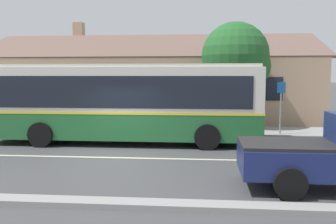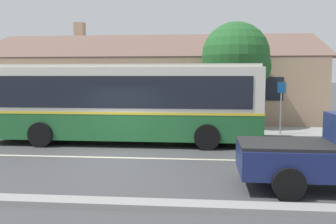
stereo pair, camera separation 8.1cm
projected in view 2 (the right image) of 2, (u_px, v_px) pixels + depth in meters
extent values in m
plane|color=#424244|center=(113.00, 158.00, 13.01)|extent=(300.00, 300.00, 0.00)
cube|color=gray|center=(141.00, 130.00, 18.94)|extent=(60.00, 3.00, 0.15)
cube|color=gray|center=(61.00, 201.00, 8.29)|extent=(60.00, 0.50, 0.12)
cube|color=beige|center=(113.00, 157.00, 13.00)|extent=(60.00, 0.16, 0.01)
cube|color=tan|center=(155.00, 89.00, 26.19)|extent=(20.61, 9.87, 3.85)
cube|color=brown|center=(150.00, 46.00, 23.47)|extent=(21.21, 4.99, 1.88)
cube|color=brown|center=(159.00, 51.00, 28.36)|extent=(21.21, 4.99, 1.88)
cube|color=tan|center=(80.00, 31.00, 27.30)|extent=(0.70, 0.70, 1.20)
cube|color=black|center=(22.00, 88.00, 21.94)|extent=(1.10, 0.06, 1.30)
cube|color=black|center=(144.00, 88.00, 21.25)|extent=(1.10, 0.06, 1.30)
cube|color=black|center=(273.00, 89.00, 20.56)|extent=(1.10, 0.06, 1.30)
cube|color=#4C3323|center=(198.00, 108.00, 21.06)|extent=(1.00, 0.06, 2.10)
cube|color=#236633|center=(124.00, 124.00, 15.82)|extent=(11.30, 2.55, 1.06)
cube|color=yellow|center=(124.00, 110.00, 15.77)|extent=(11.32, 2.57, 0.10)
cube|color=silver|center=(123.00, 88.00, 15.68)|extent=(11.30, 2.55, 1.75)
cube|color=silver|center=(123.00, 66.00, 15.59)|extent=(11.07, 2.42, 0.12)
cube|color=black|center=(129.00, 90.00, 16.94)|extent=(10.38, 0.08, 1.25)
cube|color=black|center=(117.00, 92.00, 14.43)|extent=(10.38, 0.08, 1.25)
cube|color=black|center=(261.00, 91.00, 15.17)|extent=(0.05, 2.20, 1.25)
cube|color=black|center=(261.00, 71.00, 15.09)|extent=(0.05, 1.75, 0.24)
cube|color=black|center=(260.00, 135.00, 15.34)|extent=(0.09, 2.50, 0.28)
cube|color=#192D99|center=(99.00, 120.00, 17.21)|extent=(3.16, 0.04, 0.74)
cube|color=black|center=(227.00, 105.00, 16.61)|extent=(0.90, 0.03, 2.55)
cylinder|color=black|center=(206.00, 128.00, 16.77)|extent=(1.00, 0.28, 1.00)
cylinder|color=black|center=(207.00, 137.00, 14.29)|extent=(1.00, 0.28, 1.00)
cylinder|color=black|center=(64.00, 126.00, 17.37)|extent=(1.00, 0.28, 1.00)
cylinder|color=black|center=(41.00, 135.00, 14.89)|extent=(1.00, 0.28, 1.00)
cube|color=black|center=(290.00, 144.00, 9.43)|extent=(2.58, 1.85, 0.08)
cylinder|color=black|center=(273.00, 163.00, 10.53)|extent=(0.76, 0.27, 0.76)
cylinder|color=black|center=(289.00, 184.00, 8.53)|extent=(0.76, 0.27, 0.76)
cube|color=brown|center=(1.00, 118.00, 19.85)|extent=(1.66, 0.10, 0.04)
cube|color=brown|center=(0.00, 118.00, 19.71)|extent=(1.66, 0.10, 0.04)
cube|color=black|center=(12.00, 123.00, 19.67)|extent=(0.08, 0.43, 0.45)
cube|color=brown|center=(66.00, 119.00, 19.42)|extent=(1.74, 0.10, 0.04)
cube|color=brown|center=(65.00, 119.00, 19.28)|extent=(1.74, 0.10, 0.04)
cube|color=brown|center=(64.00, 120.00, 19.14)|extent=(1.74, 0.10, 0.04)
cube|color=brown|center=(63.00, 114.00, 18.98)|extent=(1.74, 0.04, 0.10)
cube|color=brown|center=(63.00, 111.00, 18.97)|extent=(1.74, 0.04, 0.10)
cube|color=black|center=(78.00, 124.00, 19.23)|extent=(0.08, 0.43, 0.45)
cube|color=black|center=(52.00, 123.00, 19.37)|extent=(0.08, 0.43, 0.45)
cylinder|color=#4C3828|center=(235.00, 104.00, 19.51)|extent=(0.29, 0.29, 2.73)
sphere|color=#235B28|center=(236.00, 56.00, 19.27)|extent=(3.48, 3.48, 3.48)
sphere|color=#235B28|center=(250.00, 66.00, 19.70)|extent=(2.24, 2.24, 2.24)
cylinder|color=gray|center=(281.00, 108.00, 17.19)|extent=(0.07, 0.07, 2.40)
cube|color=#1959A5|center=(282.00, 88.00, 17.08)|extent=(0.36, 0.03, 0.48)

